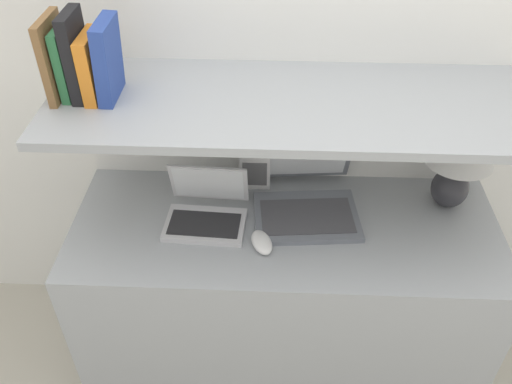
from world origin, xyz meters
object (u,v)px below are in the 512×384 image
at_px(table_lamp, 458,159).
at_px(laptop_small, 206,211).
at_px(computer_mouse, 262,242).
at_px(book_brown, 53,58).
at_px(router_box, 255,170).
at_px(book_blue, 108,60).
at_px(book_green, 65,63).
at_px(laptop_large, 305,195).
at_px(book_orange, 92,66).
at_px(book_black, 76,56).

bearing_deg(table_lamp, laptop_small, -171.62).
distance_m(table_lamp, computer_mouse, 0.71).
bearing_deg(book_brown, laptop_small, -6.82).
height_order(table_lamp, router_box, table_lamp).
height_order(laptop_small, book_blue, book_blue).
distance_m(laptop_small, book_green, 0.63).
bearing_deg(laptop_small, book_blue, 169.13).
distance_m(table_lamp, router_box, 0.69).
bearing_deg(laptop_large, router_box, 146.31).
bearing_deg(book_orange, laptop_large, 2.70).
relative_size(router_box, book_brown, 0.59).
bearing_deg(book_brown, book_blue, 0.00).
bearing_deg(book_green, book_brown, 180.00).
bearing_deg(computer_mouse, book_black, 162.60).
xyz_separation_m(computer_mouse, router_box, (-0.04, 0.32, 0.05)).
relative_size(laptop_large, router_box, 2.72).
bearing_deg(book_blue, laptop_small, -10.87).
distance_m(computer_mouse, book_blue, 0.72).
xyz_separation_m(book_orange, book_blue, (0.05, 0.00, 0.02)).
height_order(laptop_small, computer_mouse, laptop_small).
distance_m(table_lamp, laptop_large, 0.52).
height_order(table_lamp, book_blue, book_blue).
distance_m(table_lamp, laptop_small, 0.85).
bearing_deg(book_green, computer_mouse, -16.37).
distance_m(laptop_large, book_green, 0.87).
bearing_deg(book_blue, book_orange, -180.00).
height_order(table_lamp, book_black, book_black).
bearing_deg(book_orange, book_green, 180.00).
relative_size(book_green, book_orange, 1.08).
xyz_separation_m(table_lamp, book_orange, (-1.14, -0.07, 0.34)).
xyz_separation_m(laptop_small, book_brown, (-0.41, 0.05, 0.52)).
distance_m(laptop_large, laptop_small, 0.34).
xyz_separation_m(router_box, book_black, (-0.50, -0.15, 0.50)).
bearing_deg(book_green, book_black, 0.00).
xyz_separation_m(laptop_small, book_black, (-0.35, 0.05, 0.53)).
xyz_separation_m(computer_mouse, book_orange, (-0.50, 0.17, 0.52)).
bearing_deg(router_box, book_black, -163.44).
height_order(computer_mouse, book_green, book_green).
bearing_deg(table_lamp, computer_mouse, -159.32).
distance_m(computer_mouse, book_green, 0.80).
distance_m(computer_mouse, book_black, 0.79).
bearing_deg(table_lamp, book_orange, -176.32).
distance_m(laptop_small, computer_mouse, 0.23).
xyz_separation_m(laptop_small, book_green, (-0.38, 0.05, 0.50)).
bearing_deg(book_orange, table_lamp, 3.68).
xyz_separation_m(laptop_large, book_blue, (-0.59, -0.03, 0.50)).
xyz_separation_m(laptop_large, router_box, (-0.18, 0.12, 0.01)).
relative_size(laptop_small, book_black, 1.10).
xyz_separation_m(computer_mouse, book_green, (-0.57, 0.17, 0.53)).
height_order(book_brown, book_green, book_brown).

